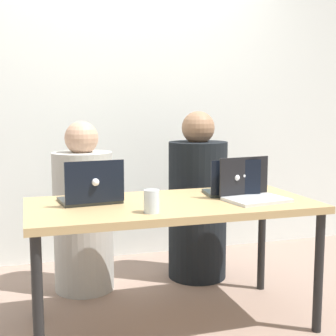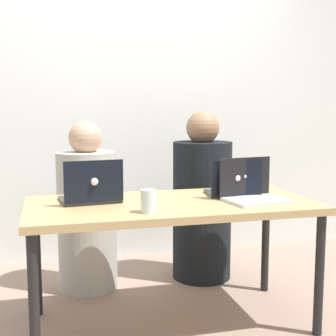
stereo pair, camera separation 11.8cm
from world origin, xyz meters
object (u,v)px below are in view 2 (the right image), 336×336
at_px(laptop_back_left, 91,193).
at_px(laptop_front_right, 253,192).
at_px(laptop_back_right, 233,188).
at_px(water_glass_left, 148,203).
at_px(person_on_right, 202,205).
at_px(person_on_left, 87,215).

distance_m(laptop_back_left, laptop_front_right, 0.90).
height_order(laptop_back_right, water_glass_left, laptop_back_right).
height_order(laptop_front_right, water_glass_left, laptop_front_right).
height_order(person_on_right, laptop_front_right, person_on_right).
bearing_deg(person_on_right, water_glass_left, 65.35).
bearing_deg(laptop_back_left, laptop_back_right, 172.94).
distance_m(laptop_back_right, water_glass_left, 0.66).
distance_m(laptop_back_left, water_glass_left, 0.41).
bearing_deg(laptop_back_left, laptop_front_right, 162.68).
distance_m(person_on_right, water_glass_left, 1.11).
xyz_separation_m(person_on_right, laptop_front_right, (0.04, -0.76, 0.23)).
height_order(laptop_back_right, laptop_front_right, laptop_front_right).
height_order(person_on_left, person_on_right, person_on_right).
bearing_deg(person_on_left, water_glass_left, 88.46).
bearing_deg(laptop_front_right, laptop_back_right, 98.42).
relative_size(laptop_back_left, laptop_front_right, 0.95).
height_order(laptop_back_left, laptop_front_right, laptop_back_left).
bearing_deg(person_on_left, person_on_right, 164.27).
xyz_separation_m(laptop_back_left, water_glass_left, (0.25, -0.32, -0.00)).
bearing_deg(laptop_back_right, water_glass_left, 36.04).
relative_size(laptop_back_right, water_glass_left, 2.80).
bearing_deg(laptop_back_right, person_on_left, -28.88).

